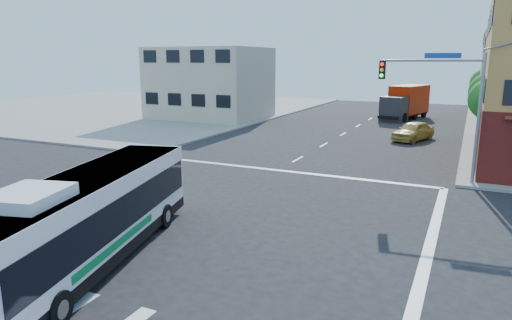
% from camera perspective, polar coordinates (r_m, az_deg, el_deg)
% --- Properties ---
extents(ground, '(120.00, 120.00, 0.00)m').
position_cam_1_polar(ground, '(19.94, -7.91, -7.14)').
color(ground, black).
rests_on(ground, ground).
extents(sidewalk_nw, '(50.00, 50.00, 0.15)m').
position_cam_1_polar(sidewalk_nw, '(68.35, -16.57, 6.39)').
color(sidewalk_nw, gray).
rests_on(sidewalk_nw, ground).
extents(building_west, '(12.06, 10.06, 8.00)m').
position_cam_1_polar(building_west, '(53.32, -5.76, 9.52)').
color(building_west, '#BCB39C').
rests_on(building_west, ground).
extents(signal_mast_ne, '(7.91, 1.13, 8.07)m').
position_cam_1_polar(signal_mast_ne, '(26.36, 22.58, 7.88)').
color(signal_mast_ne, gray).
rests_on(signal_mast_ne, ground).
extents(street_tree_a, '(3.60, 3.60, 5.53)m').
position_cam_1_polar(street_tree_a, '(43.71, 27.43, 7.03)').
color(street_tree_a, '#3D2916').
rests_on(street_tree_a, ground).
extents(street_tree_b, '(3.80, 3.80, 5.79)m').
position_cam_1_polar(street_tree_b, '(51.68, 27.21, 7.86)').
color(street_tree_b, '#3D2916').
rests_on(street_tree_b, ground).
extents(street_tree_c, '(3.40, 3.40, 5.29)m').
position_cam_1_polar(street_tree_c, '(59.68, 27.00, 8.02)').
color(street_tree_c, '#3D2916').
rests_on(street_tree_c, ground).
extents(street_tree_d, '(4.00, 4.00, 6.03)m').
position_cam_1_polar(street_tree_d, '(67.65, 26.90, 8.75)').
color(street_tree_d, '#3D2916').
rests_on(street_tree_d, ground).
extents(transit_bus, '(5.14, 11.42, 3.31)m').
position_cam_1_polar(transit_bus, '(15.93, -20.08, -6.71)').
color(transit_bus, black).
rests_on(transit_bus, ground).
extents(box_truck, '(4.57, 8.76, 3.79)m').
position_cam_1_polar(box_truck, '(54.95, 18.16, 6.79)').
color(box_truck, '#242429').
rests_on(box_truck, ground).
extents(parked_car, '(3.44, 5.11, 1.62)m').
position_cam_1_polar(parked_car, '(40.45, 19.05, 3.45)').
color(parked_car, gold).
rests_on(parked_car, ground).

